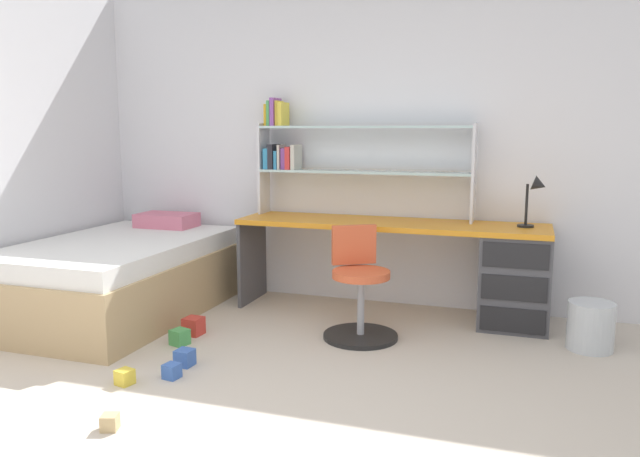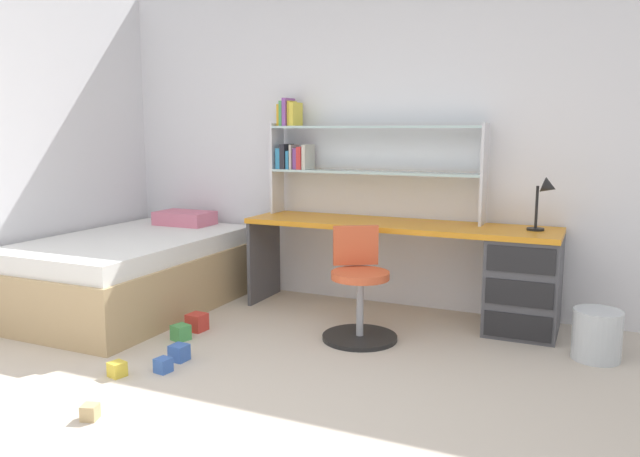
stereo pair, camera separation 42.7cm
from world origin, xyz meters
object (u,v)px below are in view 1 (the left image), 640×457
at_px(bed_platform, 119,277).
at_px(toy_block_blue_5, 172,371).
at_px(desk_lamp, 536,193).
at_px(desk, 475,266).
at_px(bookshelf_hutch, 332,151).
at_px(toy_block_green_2, 180,337).
at_px(toy_block_blue_4, 185,358).
at_px(swivel_chair, 360,295).
at_px(toy_block_natural_3, 110,422).
at_px(toy_block_red_0, 194,326).
at_px(waste_bin, 591,326).
at_px(toy_block_yellow_1, 125,377).

height_order(bed_platform, toy_block_blue_5, bed_platform).
relative_size(desk_lamp, toy_block_blue_5, 4.44).
height_order(desk, bookshelf_hutch, bookshelf_hutch).
bearing_deg(toy_block_green_2, toy_block_blue_4, -54.54).
relative_size(desk, swivel_chair, 3.09).
bearing_deg(toy_block_natural_3, bed_platform, 124.81).
xyz_separation_m(toy_block_natural_3, toy_block_blue_5, (-0.06, 0.65, 0.00)).
bearing_deg(bookshelf_hutch, toy_block_red_0, -120.77).
height_order(bookshelf_hutch, waste_bin, bookshelf_hutch).
relative_size(toy_block_red_0, toy_block_blue_5, 1.44).
relative_size(swivel_chair, toy_block_red_0, 6.22).
bearing_deg(toy_block_green_2, bed_platform, 149.24).
relative_size(desk_lamp, bed_platform, 0.20).
xyz_separation_m(waste_bin, toy_block_blue_5, (-2.36, -1.31, -0.12)).
bearing_deg(desk, toy_block_blue_4, -136.93).
distance_m(bed_platform, toy_block_green_2, 1.01).
bearing_deg(desk_lamp, toy_block_blue_4, -142.98).
height_order(bookshelf_hutch, toy_block_natural_3, bookshelf_hutch).
relative_size(waste_bin, toy_block_blue_4, 3.13).
distance_m(swivel_chair, toy_block_yellow_1, 1.64).
height_order(toy_block_natural_3, toy_block_blue_4, toy_block_blue_4).
relative_size(waste_bin, toy_block_red_0, 2.58).
xyz_separation_m(desk_lamp, toy_block_green_2, (-2.24, -1.19, -0.93)).
height_order(swivel_chair, toy_block_blue_4, swivel_chair).
xyz_separation_m(desk_lamp, toy_block_blue_5, (-1.98, -1.71, -0.94)).
distance_m(toy_block_yellow_1, toy_block_natural_3, 0.55).
height_order(swivel_chair, waste_bin, swivel_chair).
bearing_deg(toy_block_blue_5, toy_block_natural_3, -84.72).
xyz_separation_m(toy_block_green_2, toy_block_blue_4, (0.23, -0.32, -0.00)).
distance_m(bookshelf_hutch, toy_block_red_0, 1.78).
bearing_deg(toy_block_blue_5, bookshelf_hutch, 78.08).
xyz_separation_m(toy_block_green_2, toy_block_blue_5, (0.26, -0.52, -0.01)).
bearing_deg(toy_block_green_2, desk, 32.65).
height_order(desk, bed_platform, desk).
xyz_separation_m(toy_block_green_2, toy_block_natural_3, (0.32, -1.17, -0.01)).
bearing_deg(swivel_chair, toy_block_green_2, -153.75).
distance_m(desk_lamp, swivel_chair, 1.47).
bearing_deg(waste_bin, toy_block_blue_4, -155.06).
bearing_deg(swivel_chair, toy_block_blue_5, -128.52).
bearing_deg(desk_lamp, toy_block_blue_5, -139.16).
bearing_deg(toy_block_yellow_1, toy_block_blue_4, 63.89).
distance_m(desk, toy_block_yellow_1, 2.60).
xyz_separation_m(waste_bin, toy_block_yellow_1, (-2.57, -1.47, -0.12)).
relative_size(desk, waste_bin, 7.46).
distance_m(swivel_chair, toy_block_green_2, 1.26).
relative_size(toy_block_yellow_1, toy_block_blue_5, 1.01).
bearing_deg(toy_block_green_2, toy_block_natural_3, -74.67).
xyz_separation_m(bookshelf_hutch, toy_block_red_0, (-0.67, -1.13, -1.21)).
relative_size(bookshelf_hutch, toy_block_green_2, 16.59).
relative_size(swivel_chair, toy_block_green_2, 7.27).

